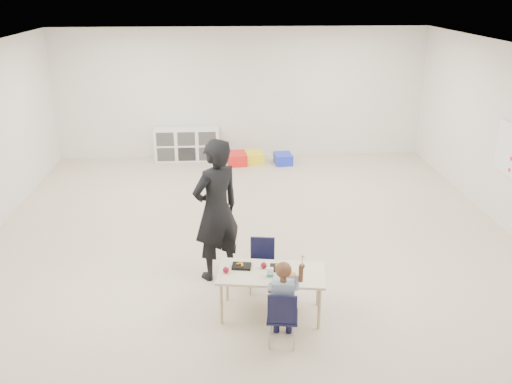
{
  "coord_description": "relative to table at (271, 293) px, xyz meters",
  "views": [
    {
      "loc": [
        -0.42,
        -7.2,
        3.64
      ],
      "look_at": [
        0.04,
        -0.01,
        0.85
      ],
      "focal_mm": 38.0,
      "sensor_mm": 36.0,
      "label": 1
    }
  ],
  "objects": [
    {
      "name": "child",
      "position": [
        0.07,
        -0.54,
        0.24
      ],
      "size": [
        0.51,
        0.51,
        1.05
      ],
      "primitive_type": null,
      "rotation": [
        0.0,
        0.0,
        -0.15
      ],
      "color": "#99AACF",
      "rests_on": "chair_near"
    },
    {
      "name": "milk_carton",
      "position": [
        -0.02,
        -0.09,
        0.32
      ],
      "size": [
        0.08,
        0.08,
        0.1
      ],
      "primitive_type": "cube",
      "rotation": [
        0.0,
        0.0,
        -0.15
      ],
      "color": "white",
      "rests_on": "table"
    },
    {
      "name": "bin_yellow",
      "position": [
        0.14,
        5.77,
        -0.17
      ],
      "size": [
        0.42,
        0.52,
        0.23
      ],
      "primitive_type": "cube",
      "rotation": [
        0.0,
        0.0,
        0.13
      ],
      "color": "yellow",
      "rests_on": "ground"
    },
    {
      "name": "apple_near",
      "position": [
        -0.08,
        0.1,
        0.31
      ],
      "size": [
        0.07,
        0.07,
        0.07
      ],
      "primitive_type": "sphere",
      "color": "maroon",
      "rests_on": "table"
    },
    {
      "name": "adult",
      "position": [
        -0.62,
        0.95,
        0.66
      ],
      "size": [
        0.82,
        0.77,
        1.88
      ],
      "primitive_type": "imported",
      "rotation": [
        0.0,
        0.0,
        3.77
      ],
      "color": "black",
      "rests_on": "ground"
    },
    {
      "name": "chair_near",
      "position": [
        0.07,
        -0.54,
        0.05
      ],
      "size": [
        0.37,
        0.35,
        0.67
      ],
      "primitive_type": null,
      "rotation": [
        0.0,
        0.0,
        -0.15
      ],
      "color": "black",
      "rests_on": "ground"
    },
    {
      "name": "cubby_shelf",
      "position": [
        -1.3,
        6.08,
        0.07
      ],
      "size": [
        1.4,
        0.4,
        0.7
      ],
      "primitive_type": "cube",
      "color": "white",
      "rests_on": "ground"
    },
    {
      "name": "chair_far",
      "position": [
        -0.07,
        0.54,
        0.05
      ],
      "size": [
        0.37,
        0.35,
        0.67
      ],
      "primitive_type": null,
      "rotation": [
        0.0,
        0.0,
        -0.15
      ],
      "color": "black",
      "rests_on": "ground"
    },
    {
      "name": "room",
      "position": [
        -0.1,
        1.8,
        1.12
      ],
      "size": [
        9.0,
        9.02,
        2.8
      ],
      "color": "beige",
      "rests_on": "ground"
    },
    {
      "name": "bin_blue",
      "position": [
        0.77,
        5.65,
        -0.17
      ],
      "size": [
        0.39,
        0.48,
        0.22
      ],
      "primitive_type": "cube",
      "rotation": [
        0.0,
        0.0,
        0.09
      ],
      "color": "#1C31D8",
      "rests_on": "ground"
    },
    {
      "name": "bin_red",
      "position": [
        -0.23,
        5.69,
        -0.16
      ],
      "size": [
        0.43,
        0.53,
        0.25
      ],
      "primitive_type": "cube",
      "rotation": [
        0.0,
        0.0,
        0.07
      ],
      "color": "red",
      "rests_on": "ground"
    },
    {
      "name": "table",
      "position": [
        0.0,
        0.0,
        0.0
      ],
      "size": [
        1.29,
        0.78,
        0.56
      ],
      "rotation": [
        0.0,
        0.0,
        -0.15
      ],
      "color": "#F2E7C2",
      "rests_on": "ground"
    },
    {
      "name": "lunch_tray_near",
      "position": [
        0.1,
        0.07,
        0.29
      ],
      "size": [
        0.24,
        0.19,
        0.03
      ],
      "primitive_type": "cube",
      "rotation": [
        0.0,
        0.0,
        -0.15
      ],
      "color": "black",
      "rests_on": "table"
    },
    {
      "name": "apple_far",
      "position": [
        -0.52,
        0.02,
        0.31
      ],
      "size": [
        0.07,
        0.07,
        0.07
      ],
      "primitive_type": "sphere",
      "color": "maroon",
      "rests_on": "table"
    },
    {
      "name": "rules_poster",
      "position": [
        3.88,
        2.4,
        0.97
      ],
      "size": [
        0.02,
        0.6,
        0.8
      ],
      "primitive_type": "cube",
      "color": "white",
      "rests_on": "room"
    },
    {
      "name": "bread_roll",
      "position": [
        0.23,
        -0.14,
        0.31
      ],
      "size": [
        0.09,
        0.09,
        0.07
      ],
      "primitive_type": "ellipsoid",
      "color": "tan",
      "rests_on": "table"
    },
    {
      "name": "lunch_tray_far",
      "position": [
        -0.34,
        0.13,
        0.29
      ],
      "size": [
        0.24,
        0.19,
        0.03
      ],
      "primitive_type": "cube",
      "rotation": [
        0.0,
        0.0,
        -0.15
      ],
      "color": "black",
      "rests_on": "table"
    }
  ]
}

